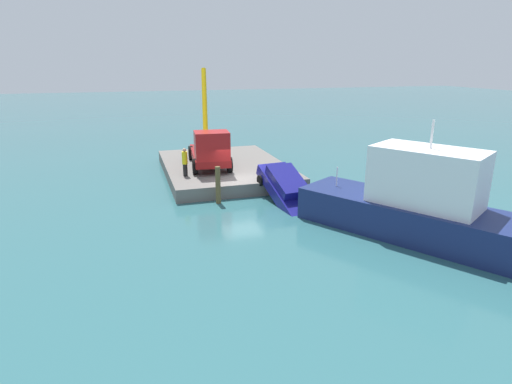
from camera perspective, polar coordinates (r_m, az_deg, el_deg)
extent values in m
plane|color=#2D6066|center=(25.80, -2.08, 0.02)|extent=(200.00, 200.00, 0.00)
cube|color=slate|center=(29.95, -4.36, 3.20)|extent=(11.48, 8.15, 0.80)
cube|color=maroon|center=(29.07, -6.43, 4.99)|extent=(6.35, 2.76, 0.45)
cube|color=#AF1919|center=(26.69, -6.02, 6.31)|extent=(1.91, 2.28, 1.74)
cylinder|color=black|center=(27.16, -3.61, 3.71)|extent=(1.02, 0.39, 1.00)
cylinder|color=black|center=(26.94, -8.29, 3.45)|extent=(1.02, 0.39, 1.00)
cylinder|color=black|center=(31.34, -4.79, 5.50)|extent=(1.02, 0.39, 1.00)
cylinder|color=black|center=(31.15, -8.86, 5.29)|extent=(1.02, 0.39, 1.00)
cylinder|color=#E5B20C|center=(32.11, -6.98, 11.76)|extent=(3.69, 1.03, 5.19)
cube|color=#E5B20C|center=(30.79, -6.81, 6.56)|extent=(1.00, 1.00, 0.50)
cylinder|color=#4C4C19|center=(33.83, -6.96, 11.35)|extent=(0.04, 0.04, 5.78)
cylinder|color=black|center=(26.62, -9.58, 2.97)|extent=(0.28, 0.28, 0.77)
cylinder|color=yellow|center=(26.45, -9.66, 4.59)|extent=(0.34, 0.34, 0.77)
sphere|color=tan|center=(26.35, -9.71, 5.64)|extent=(0.22, 0.22, 0.22)
cube|color=navy|center=(23.84, 4.27, 0.03)|extent=(4.81, 2.35, 2.44)
cube|color=navy|center=(23.66, 4.31, 1.49)|extent=(2.82, 1.91, 1.51)
cylinder|color=black|center=(23.43, 7.81, -2.84)|extent=(0.86, 0.31, 0.84)
cylinder|color=black|center=(22.57, 3.82, -3.50)|extent=(0.86, 0.31, 0.84)
cylinder|color=black|center=(25.57, 4.37, 2.01)|extent=(0.86, 0.31, 0.84)
cylinder|color=black|center=(24.79, 0.62, 1.57)|extent=(0.86, 0.31, 0.84)
cube|color=navy|center=(20.18, 23.10, -4.93)|extent=(12.40, 9.22, 2.20)
cube|color=white|center=(19.66, 22.17, 1.89)|extent=(5.17, 4.47, 2.53)
cylinder|color=white|center=(19.30, 22.79, 7.24)|extent=(0.10, 0.10, 1.20)
cylinder|color=silver|center=(21.63, 10.93, 2.07)|extent=(0.06, 0.06, 1.00)
cylinder|color=brown|center=(23.52, -5.18, 0.94)|extent=(0.29, 0.29, 2.12)
cylinder|color=brown|center=(24.64, 3.06, 1.15)|extent=(0.32, 0.32, 1.63)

